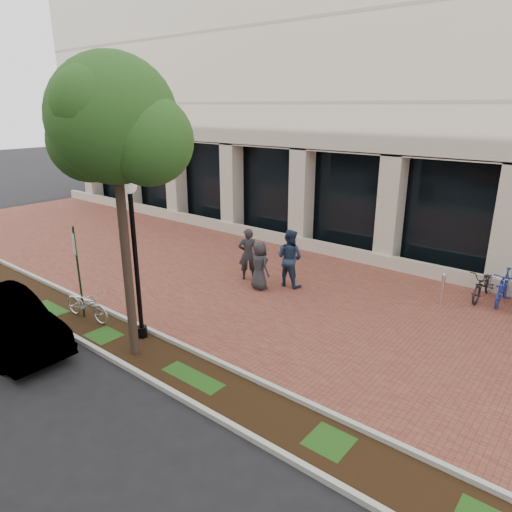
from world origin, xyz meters
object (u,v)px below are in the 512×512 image
Objects in this scene: locked_bicycle at (87,304)px; pedestrian_right at (260,266)px; parking_sign at (77,262)px; sedan_near_curb at (4,321)px; street_tree at (116,128)px; pedestrian_mid at (290,258)px; pedestrian_left at (248,254)px; bollard at (442,289)px; lamppost at (135,252)px.

locked_bicycle is 1.08× the size of pedestrian_right.
parking_sign reaches higher than sedan_near_curb.
street_tree is at bearing 13.16° from parking_sign.
locked_bicycle is at bearing 61.04° from pedestrian_mid.
bollard is at bearing 155.96° from pedestrian_left.
bollard is at bearing -39.65° from sedan_near_curb.
lamppost is 2.13× the size of pedestrian_mid.
lamppost is at bearing 133.32° from street_tree.
pedestrian_left is (-1.13, 5.68, -4.49)m from street_tree.
pedestrian_mid is at bearing -22.59° from sedan_near_curb.
parking_sign reaches higher than locked_bicycle.
sedan_near_curb is at bearing -147.03° from street_tree.
locked_bicycle is at bearing 31.31° from pedestrian_left.
pedestrian_right is 1.58× the size of bollard.
street_tree is (0.58, -0.61, 3.03)m from lamppost.
parking_sign is 0.65× the size of lamppost.
pedestrian_right is (-0.60, -0.87, -0.17)m from pedestrian_mid.
sedan_near_curb is at bearing 66.37° from pedestrian_mid.
pedestrian_mid is at bearing 79.74° from parking_sign.
street_tree reaches higher than pedestrian_left.
parking_sign is 5.73m from pedestrian_left.
street_tree is at bearing 58.38° from pedestrian_left.
street_tree is 6.97m from pedestrian_right.
pedestrian_mid is at bearing 86.68° from street_tree.
lamppost reaches higher than pedestrian_right.
sedan_near_curb is (-2.63, -7.10, -0.12)m from pedestrian_right.
lamppost is 4.89m from pedestrian_right.
pedestrian_mid is 1.21× the size of pedestrian_right.
pedestrian_mid is at bearing 80.35° from lamppost.
street_tree is 5.63m from locked_bicycle.
pedestrian_right is at bearing 110.35° from pedestrian_left.
sedan_near_curb is (-0.22, -2.16, 0.24)m from locked_bicycle.
street_tree is at bearing 109.17° from pedestrian_right.
lamppost is at bearing 102.36° from pedestrian_right.
street_tree is 3.75× the size of pedestrian_left.
pedestrian_mid is at bearing -160.29° from bollard.
lamppost is 3.78m from sedan_near_curb.
locked_bicycle is 1.71× the size of bollard.
lamppost is 9.21m from bollard.
locked_bicycle is at bearing 22.78° from parking_sign.
sedan_near_curb reaches higher than bollard.
locked_bicycle is 0.95× the size of pedestrian_left.
pedestrian_left is at bearing -13.57° from sedan_near_curb.
pedestrian_right is at bearing -20.83° from sedan_near_curb.
street_tree reaches higher than bollard.
pedestrian_left is 0.99m from pedestrian_right.
locked_bicycle is 6.56m from pedestrian_mid.
bollard is (4.59, 1.64, -0.46)m from pedestrian_mid.
locked_bicycle is at bearing -135.57° from bollard.
pedestrian_right is at bearing 80.84° from parking_sign.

